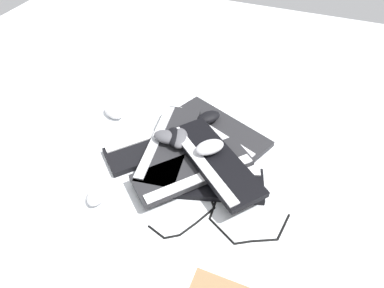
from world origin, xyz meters
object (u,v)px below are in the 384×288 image
keyboard_0 (160,144)px  mouse_3 (167,137)px  mouse_0 (98,193)px  keyboard_2 (221,128)px  keyboard_1 (203,181)px  keyboard_4 (193,170)px  mouse_5 (176,137)px  mouse_2 (210,147)px  mouse_6 (208,117)px  mouse_4 (114,112)px  mouse_1 (180,138)px  keyboard_3 (169,144)px  keyboard_5 (214,160)px

keyboard_0 → mouse_3: (-0.04, 0.01, 0.07)m
mouse_0 → keyboard_2: bearing=-41.3°
keyboard_1 → keyboard_4: 0.05m
mouse_5 → keyboard_4: bearing=12.8°
mouse_2 → mouse_6: size_ratio=1.00×
mouse_6 → keyboard_0: bearing=-0.3°
mouse_4 → mouse_6: bearing=38.0°
mouse_5 → mouse_1: bearing=61.3°
keyboard_0 → mouse_0: bearing=72.9°
keyboard_2 → mouse_3: 0.26m
mouse_4 → keyboard_2: bearing=36.1°
mouse_4 → mouse_2: bearing=10.9°
keyboard_0 → keyboard_3: keyboard_3 is taller
keyboard_5 → keyboard_0: bearing=-13.1°
mouse_4 → mouse_6: mouse_6 is taller
keyboard_0 → mouse_0: size_ratio=3.90×
keyboard_3 → mouse_1: (-0.04, -0.01, 0.04)m
mouse_3 → mouse_5: 0.03m
keyboard_2 → keyboard_4: keyboard_4 is taller
keyboard_1 → mouse_5: (0.15, -0.12, 0.07)m
keyboard_2 → keyboard_4: bearing=87.7°
keyboard_1 → mouse_1: (0.14, -0.12, 0.07)m
keyboard_3 → mouse_5: 0.05m
keyboard_0 → mouse_2: size_ratio=3.90×
keyboard_2 → mouse_0: 0.58m
keyboard_4 → mouse_2: (-0.04, -0.07, 0.07)m
mouse_0 → mouse_6: size_ratio=1.00×
mouse_0 → mouse_4: size_ratio=1.00×
keyboard_1 → mouse_4: mouse_4 is taller
keyboard_0 → mouse_1: mouse_1 is taller
mouse_0 → mouse_5: 0.36m
keyboard_1 → keyboard_3: size_ratio=1.02×
keyboard_0 → mouse_4: bearing=-20.8°
keyboard_3 → mouse_3: mouse_3 is taller
mouse_0 → mouse_2: mouse_2 is taller
keyboard_0 → keyboard_2: same height
keyboard_2 → keyboard_3: (0.15, 0.20, 0.03)m
mouse_1 → mouse_4: mouse_1 is taller
keyboard_4 → mouse_6: size_ratio=3.92×
mouse_2 → mouse_5: 0.15m
keyboard_2 → keyboard_5: 0.26m
mouse_1 → mouse_2: bearing=56.8°
keyboard_4 → mouse_6: (0.05, -0.30, 0.01)m
keyboard_3 → mouse_0: keyboard_3 is taller
keyboard_0 → mouse_2: 0.24m
keyboard_5 → mouse_5: 0.18m
mouse_3 → mouse_2: bearing=-8.7°
keyboard_0 → keyboard_2: 0.27m
keyboard_0 → mouse_1: 0.11m
keyboard_4 → mouse_0: bearing=36.1°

